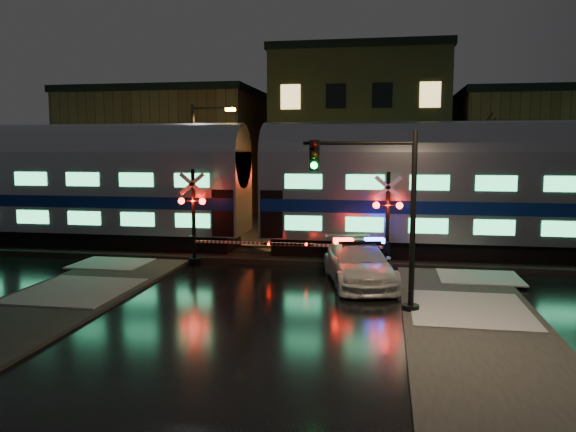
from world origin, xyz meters
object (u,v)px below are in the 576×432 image
object	(u,v)px
police_car	(359,263)
streetlight	(198,163)
traffic_light	(384,217)
crossing_signal_right	(378,231)
crossing_signal_left	(201,226)

from	to	relation	value
police_car	streetlight	size ratio (longest dim) A/B	0.77
traffic_light	crossing_signal_right	bearing A→B (deg)	85.68
police_car	traffic_light	world-z (taller)	traffic_light
crossing_signal_right	streetlight	world-z (taller)	streetlight
police_car	crossing_signal_left	world-z (taller)	crossing_signal_left
police_car	crossing_signal_right	size ratio (longest dim) A/B	0.98
crossing_signal_left	traffic_light	bearing A→B (deg)	-36.60
crossing_signal_right	streetlight	distance (m)	12.15
crossing_signal_right	police_car	bearing A→B (deg)	-108.04
streetlight	crossing_signal_left	bearing A→B (deg)	-70.45
police_car	traffic_light	distance (m)	4.30
police_car	traffic_light	bearing A→B (deg)	-89.71
crossing_signal_right	traffic_light	world-z (taller)	traffic_light
police_car	streetlight	bearing A→B (deg)	122.75
traffic_light	crossing_signal_left	bearing A→B (deg)	136.93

